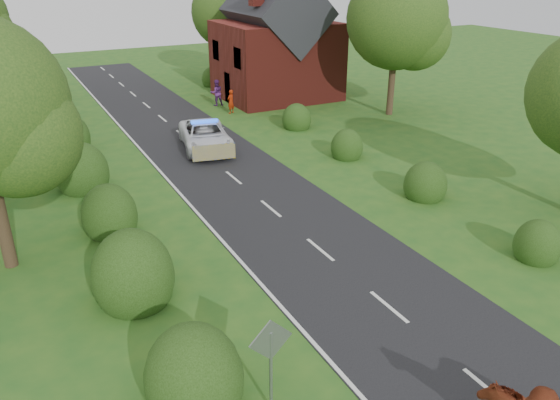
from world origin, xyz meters
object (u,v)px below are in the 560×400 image
road_sign (271,353)px  pedestrian_red (231,102)px  police_van (205,136)px  pedestrian_purple (217,93)px

road_sign → pedestrian_red: bearing=69.2°
road_sign → police_van: bearing=74.0°
police_van → road_sign: bearing=-94.9°
road_sign → police_van: (5.38, 18.81, -0.91)m
police_van → pedestrian_red: bearing=67.7°
pedestrian_red → pedestrian_purple: size_ratio=0.87×
pedestrian_red → road_sign: bearing=40.7°
pedestrian_red → police_van: bearing=28.2°
road_sign → pedestrian_red: (9.58, 25.20, -0.85)m
road_sign → police_van: road_sign is taller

